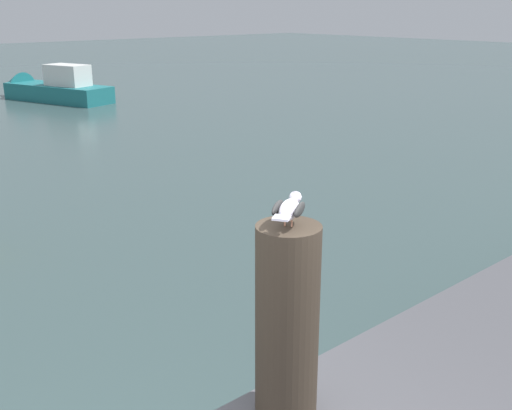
{
  "coord_description": "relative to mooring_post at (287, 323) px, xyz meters",
  "views": [
    {
      "loc": [
        -1.04,
        -2.36,
        3.42
      ],
      "look_at": [
        1.03,
        -0.02,
        2.41
      ],
      "focal_mm": 43.33,
      "sensor_mm": 36.0,
      "label": 1
    }
  ],
  "objects": [
    {
      "name": "seagull",
      "position": [
        0.01,
        0.0,
        0.64
      ],
      "size": [
        0.36,
        0.24,
        0.14
      ],
      "color": "tan",
      "rests_on": "mooring_post"
    },
    {
      "name": "boat_teal",
      "position": [
        7.67,
        21.04,
        -1.38
      ],
      "size": [
        2.89,
        5.58,
        1.67
      ],
      "color": "#1E7075",
      "rests_on": "ground_plane"
    },
    {
      "name": "mooring_post",
      "position": [
        0.0,
        0.0,
        0.0
      ],
      "size": [
        0.34,
        0.34,
        1.1
      ],
      "primitive_type": "cylinder",
      "color": "#382D23",
      "rests_on": "harbor_quay"
    }
  ]
}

